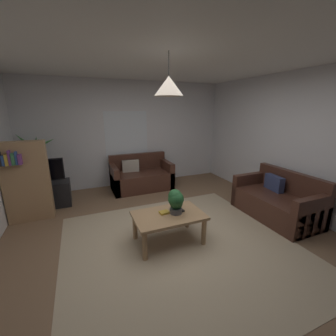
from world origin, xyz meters
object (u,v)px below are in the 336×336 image
tv (42,171)px  potted_palm_corner (38,172)px  couch_under_window (141,177)px  coffee_table (169,219)px  remote_on_table_0 (180,209)px  tv_stand (46,195)px  couch_right_side (277,202)px  bookshelf_corner (27,181)px  book_on_table_0 (164,212)px  pendant_lamp (169,86)px  potted_plant_on_table (176,200)px

tv → potted_palm_corner: potted_palm_corner is taller
couch_under_window → coffee_table: bearing=-95.8°
remote_on_table_0 → tv_stand: size_ratio=0.18×
couch_right_side → coffee_table: 2.11m
bookshelf_corner → remote_on_table_0: bearing=-34.2°
book_on_table_0 → potted_palm_corner: size_ratio=0.09×
couch_under_window → pendant_lamp: size_ratio=2.80×
bookshelf_corner → pendant_lamp: 2.92m
couch_under_window → pendant_lamp: bearing=-95.8°
potted_plant_on_table → bookshelf_corner: bookshelf_corner is taller
couch_under_window → potted_plant_on_table: bearing=-93.2°
tv_stand → bookshelf_corner: 0.70m
bookshelf_corner → pendant_lamp: bearing=-38.0°
coffee_table → potted_plant_on_table: potted_plant_on_table is taller
tv_stand → tv: bearing=-90.0°
potted_plant_on_table → potted_palm_corner: 3.26m
book_on_table_0 → remote_on_table_0: book_on_table_0 is taller
couch_under_window → remote_on_table_0: couch_under_window is taller
couch_right_side → potted_plant_on_table: size_ratio=3.91×
book_on_table_0 → coffee_table: bearing=-49.2°
potted_plant_on_table → pendant_lamp: 1.54m
remote_on_table_0 → pendant_lamp: size_ratio=0.31×
book_on_table_0 → potted_palm_corner: (-1.91, 2.46, 0.16)m
pendant_lamp → coffee_table: bearing=0.0°
couch_under_window → bookshelf_corner: 2.40m
remote_on_table_0 → potted_plant_on_table: potted_plant_on_table is taller
tv_stand → bookshelf_corner: (-0.19, -0.48, 0.47)m
potted_palm_corner → coffee_table: bearing=-52.1°
couch_right_side → tv: size_ratio=1.87×
tv_stand → pendant_lamp: pendant_lamp is taller
coffee_table → remote_on_table_0: 0.24m
remote_on_table_0 → bookshelf_corner: bookshelf_corner is taller
potted_plant_on_table → pendant_lamp: pendant_lamp is taller
coffee_table → couch_right_side: bearing=-0.8°
tv → coffee_table: bearing=-48.2°
potted_plant_on_table → tv_stand: size_ratio=0.41×
couch_right_side → tv: 4.44m
coffee_table → potted_palm_corner: potted_palm_corner is taller
book_on_table_0 → potted_palm_corner: potted_palm_corner is taller
coffee_table → potted_palm_corner: bearing=127.9°
tv_stand → pendant_lamp: bearing=-48.5°
book_on_table_0 → tv: bearing=131.9°
tv → potted_palm_corner: bearing=107.2°
couch_right_side → tv_stand: (-3.92, 2.07, -0.03)m
couch_under_window → book_on_table_0: size_ratio=10.50×
tv → pendant_lamp: 3.06m
couch_right_side → pendant_lamp: (-2.11, 0.03, 1.91)m
couch_under_window → book_on_table_0: bearing=-97.1°
couch_right_side → tv: (-3.92, 2.04, 0.47)m
coffee_table → tv_stand: size_ratio=1.12×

